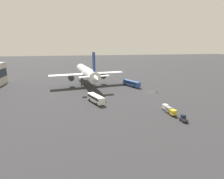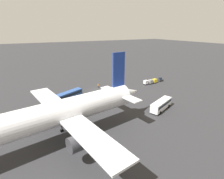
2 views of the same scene
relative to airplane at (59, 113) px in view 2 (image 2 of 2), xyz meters
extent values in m
plane|color=#2D2D30|center=(-21.23, -30.08, -7.31)|extent=(600.00, 600.00, 0.00)
cylinder|color=silver|center=(0.50, 0.08, 0.11)|extent=(39.35, 11.75, 5.71)
cone|color=silver|center=(-20.42, -3.25, 0.11)|extent=(8.13, 6.24, 5.14)
cube|color=silver|center=(-3.28, 11.43, -0.60)|extent=(7.81, 18.48, 0.44)
cube|color=silver|center=(0.43, -11.89, -0.60)|extent=(7.81, 18.48, 0.44)
cube|color=navy|center=(-16.81, -2.67, 7.53)|extent=(3.90, 0.97, 9.13)
cube|color=silver|center=(-17.19, -2.73, 0.69)|extent=(5.02, 15.08, 0.28)
cylinder|color=#38383D|center=(-1.71, 8.97, -2.39)|extent=(5.11, 3.83, 3.14)
cylinder|color=#38383D|center=(1.16, -9.05, -2.39)|extent=(5.11, 3.83, 3.14)
cylinder|color=#38383D|center=(-2.01, 3.44, -5.02)|extent=(0.50, 0.50, 4.57)
cylinder|color=black|center=(-2.01, 3.44, -6.86)|extent=(0.97, 0.64, 0.90)
cylinder|color=#38383D|center=(-0.84, -3.89, -5.02)|extent=(0.50, 0.50, 4.57)
cylinder|color=black|center=(-0.84, -3.89, -6.86)|extent=(0.97, 0.64, 0.90)
cube|color=#2D5199|center=(-8.13, -24.19, -5.49)|extent=(11.81, 7.35, 2.72)
cube|color=#192333|center=(-8.13, -24.19, -5.02)|extent=(10.97, 6.98, 0.87)
cylinder|color=black|center=(-5.38, -21.41, -6.81)|extent=(1.03, 0.70, 1.00)
cylinder|color=black|center=(-4.24, -23.86, -6.81)|extent=(1.03, 0.70, 1.00)
cylinder|color=black|center=(-12.02, -24.52, -6.81)|extent=(1.03, 0.70, 1.00)
cylinder|color=black|center=(-10.88, -26.96, -6.81)|extent=(1.03, 0.70, 1.00)
cube|color=white|center=(-32.49, -1.72, -5.52)|extent=(10.68, 6.29, 2.67)
cube|color=#192333|center=(-32.49, -1.72, -5.05)|extent=(9.92, 6.02, 0.85)
cylinder|color=black|center=(-29.99, 0.75, -6.81)|extent=(1.04, 0.65, 1.00)
cylinder|color=black|center=(-28.98, -1.81, -6.81)|extent=(1.04, 0.65, 1.00)
cylinder|color=black|center=(-36.01, -1.64, -6.81)|extent=(1.04, 0.65, 1.00)
cylinder|color=black|center=(-35.00, -4.19, -6.81)|extent=(1.04, 0.65, 1.00)
cube|color=#333338|center=(-55.57, -26.36, -6.66)|extent=(2.40, 1.30, 0.70)
cube|color=#192333|center=(-55.15, -26.36, -5.76)|extent=(1.08, 1.17, 1.10)
cylinder|color=black|center=(-54.73, -25.66, -7.01)|extent=(0.60, 0.22, 0.60)
cylinder|color=black|center=(-54.73, -27.06, -7.01)|extent=(0.60, 0.22, 0.60)
cylinder|color=black|center=(-56.41, -25.66, -7.01)|extent=(0.60, 0.22, 0.60)
cylinder|color=black|center=(-56.41, -27.06, -7.01)|extent=(0.60, 0.22, 0.60)
cylinder|color=#1E1E2D|center=(-23.81, -32.30, -6.88)|extent=(0.32, 0.32, 0.85)
cylinder|color=orange|center=(-23.81, -32.30, -6.13)|extent=(0.38, 0.38, 0.65)
sphere|color=tan|center=(-23.81, -32.30, -5.69)|extent=(0.24, 0.24, 0.24)
cube|color=#38383D|center=(-50.74, -25.45, -6.90)|extent=(2.14, 1.85, 0.10)
cube|color=gold|center=(-50.74, -25.45, -6.05)|extent=(2.04, 1.77, 1.60)
cylinder|color=black|center=(-50.05, -24.75, -7.13)|extent=(0.37, 0.15, 0.36)
cylinder|color=black|center=(-49.93, -26.02, -7.13)|extent=(0.37, 0.15, 0.36)
cylinder|color=black|center=(-51.56, -24.89, -7.13)|extent=(0.37, 0.15, 0.36)
cylinder|color=black|center=(-51.44, -26.16, -7.13)|extent=(0.37, 0.15, 0.36)
cube|color=#38383D|center=(-48.07, -25.31, -6.90)|extent=(2.14, 1.85, 0.10)
cube|color=gray|center=(-48.07, -25.31, -6.05)|extent=(2.04, 1.77, 1.60)
cylinder|color=black|center=(-47.37, -24.60, -7.13)|extent=(0.37, 0.15, 0.36)
cylinder|color=black|center=(-47.25, -25.87, -7.13)|extent=(0.37, 0.15, 0.36)
cylinder|color=black|center=(-48.88, -24.74, -7.13)|extent=(0.37, 0.15, 0.36)
cylinder|color=black|center=(-48.77, -26.01, -7.13)|extent=(0.37, 0.15, 0.36)
cube|color=#38383D|center=(-45.39, -25.48, -6.90)|extent=(2.14, 1.85, 0.10)
cube|color=silver|center=(-45.39, -25.48, -6.05)|extent=(2.04, 1.77, 1.60)
cylinder|color=black|center=(-44.69, -24.77, -7.13)|extent=(0.37, 0.15, 0.36)
cylinder|color=black|center=(-44.58, -26.05, -7.13)|extent=(0.37, 0.15, 0.36)
cylinder|color=black|center=(-46.21, -24.91, -7.13)|extent=(0.37, 0.15, 0.36)
cylinder|color=black|center=(-46.09, -26.18, -7.13)|extent=(0.37, 0.15, 0.36)
camera|label=1|loc=(-99.77, 4.39, 15.67)|focal=28.00mm
camera|label=2|loc=(6.32, 36.22, 17.74)|focal=28.00mm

